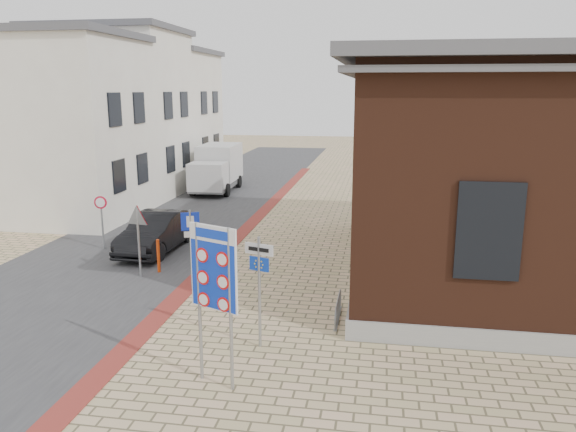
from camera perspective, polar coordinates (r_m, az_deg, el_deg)
The scene contains 16 objects.
ground at distance 13.37m, azimuth -7.43°, elevation -13.22°, with size 120.00×120.00×0.00m, color tan.
road_strip at distance 28.60m, azimuth -9.26°, elevation 0.85°, with size 7.00×60.00×0.02m, color #38383A.
curb_strip at distance 22.95m, azimuth -4.96°, elevation -1.97°, with size 0.60×40.00×0.02m, color maroon.
brick_building at distance 19.36m, azimuth 25.64°, elevation 4.55°, with size 13.00×13.00×6.80m.
townhouse_near at distance 27.71m, azimuth -22.56°, elevation 8.36°, with size 7.40×6.40×8.30m.
townhouse_mid at distance 32.93m, azimuth -17.06°, elevation 10.01°, with size 7.40×6.40×9.10m.
townhouse_far at distance 38.41m, azimuth -13.00°, elevation 9.96°, with size 7.40×6.40×8.30m.
bike_rack at distance 14.79m, azimuth 5.10°, elevation -9.41°, with size 0.08×1.80×0.60m.
sedan at distance 21.16m, azimuth -13.20°, elevation -1.60°, with size 1.50×4.29×1.41m, color black.
box_truck at distance 32.90m, azimuth -7.24°, elevation 4.87°, with size 2.31×5.15×2.66m.
border_sign at distance 11.00m, azimuth -7.56°, elevation -5.55°, with size 1.06×0.49×3.31m.
essen_sign at distance 12.73m, azimuth -2.93°, elevation -5.93°, with size 0.69×0.25×2.63m.
parking_sign at distance 16.63m, azimuth -9.85°, elevation -2.01°, with size 0.51×0.24×2.42m.
yield_sign at distance 18.06m, azimuth -15.02°, elevation -0.79°, with size 0.81×0.20×2.29m.
speed_sign at distance 21.78m, azimuth -18.41°, elevation 0.14°, with size 0.47×0.09×2.02m.
bollard at distance 18.67m, azimuth -13.03°, elevation -3.99°, with size 0.10×0.10×1.11m, color #E33E0B.
Camera 1 is at (3.65, -11.46, 5.83)m, focal length 35.00 mm.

